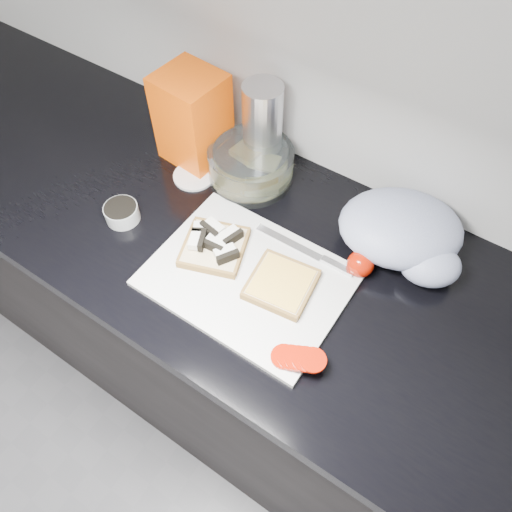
# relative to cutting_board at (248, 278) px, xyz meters

# --- Properties ---
(base_cabinet) EXTENTS (3.50, 0.60, 0.86)m
(base_cabinet) POSITION_rel_cutting_board_xyz_m (-0.06, 0.08, -0.48)
(base_cabinet) COLOR black
(base_cabinet) RESTS_ON ground
(countertop) EXTENTS (3.50, 0.64, 0.04)m
(countertop) POSITION_rel_cutting_board_xyz_m (-0.06, 0.08, -0.03)
(countertop) COLOR black
(countertop) RESTS_ON base_cabinet
(cutting_board) EXTENTS (0.40, 0.30, 0.01)m
(cutting_board) POSITION_rel_cutting_board_xyz_m (0.00, 0.00, 0.00)
(cutting_board) COLOR silver
(cutting_board) RESTS_ON countertop
(bread_left) EXTENTS (0.17, 0.17, 0.04)m
(bread_left) POSITION_rel_cutting_board_xyz_m (-0.10, 0.02, 0.02)
(bread_left) COLOR #C9B58E
(bread_left) RESTS_ON cutting_board
(bread_right) EXTENTS (0.15, 0.15, 0.02)m
(bread_right) POSITION_rel_cutting_board_xyz_m (0.07, 0.02, 0.01)
(bread_right) COLOR #C9B58E
(bread_right) RESTS_ON cutting_board
(tomato_slices) EXTENTS (0.11, 0.08, 0.02)m
(tomato_slices) POSITION_rel_cutting_board_xyz_m (0.18, -0.10, 0.02)
(tomato_slices) COLOR #A21503
(tomato_slices) RESTS_ON cutting_board
(knife) EXTENTS (0.24, 0.02, 0.01)m
(knife) POSITION_rel_cutting_board_xyz_m (0.09, 0.12, 0.01)
(knife) COLOR silver
(knife) RESTS_ON cutting_board
(seed_tub) EXTENTS (0.08, 0.08, 0.04)m
(seed_tub) POSITION_rel_cutting_board_xyz_m (-0.33, -0.02, 0.02)
(seed_tub) COLOR #A3A9A8
(seed_tub) RESTS_ON countertop
(tub_lid) EXTENTS (0.12, 0.12, 0.01)m
(tub_lid) POSITION_rel_cutting_board_xyz_m (-0.28, 0.17, -0.00)
(tub_lid) COLOR silver
(tub_lid) RESTS_ON countertop
(glass_bowl) EXTENTS (0.20, 0.20, 0.08)m
(glass_bowl) POSITION_rel_cutting_board_xyz_m (-0.16, 0.25, 0.04)
(glass_bowl) COLOR silver
(glass_bowl) RESTS_ON countertop
(bread_bag) EXTENTS (0.15, 0.14, 0.22)m
(bread_bag) POSITION_rel_cutting_board_xyz_m (-0.32, 0.24, 0.11)
(bread_bag) COLOR #FA3C04
(bread_bag) RESTS_ON countertop
(steel_canister) EXTENTS (0.09, 0.09, 0.22)m
(steel_canister) POSITION_rel_cutting_board_xyz_m (-0.17, 0.31, 0.10)
(steel_canister) COLOR silver
(steel_canister) RESTS_ON countertop
(grocery_bag) EXTENTS (0.33, 0.30, 0.11)m
(grocery_bag) POSITION_rel_cutting_board_xyz_m (0.23, 0.25, 0.05)
(grocery_bag) COLOR #A1AAC6
(grocery_bag) RESTS_ON countertop
(whole_tomatoes) EXTENTS (0.06, 0.06, 0.06)m
(whole_tomatoes) POSITION_rel_cutting_board_xyz_m (0.18, 0.15, 0.02)
(whole_tomatoes) COLOR #A21503
(whole_tomatoes) RESTS_ON countertop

